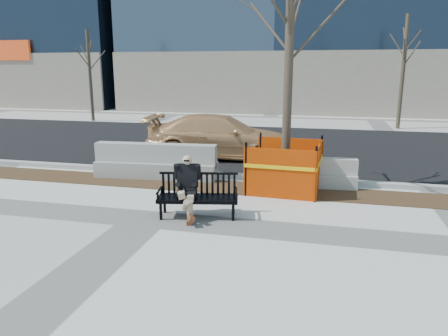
{
  "coord_description": "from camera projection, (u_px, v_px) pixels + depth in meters",
  "views": [
    {
      "loc": [
        3.36,
        -7.38,
        2.94
      ],
      "look_at": [
        1.36,
        0.98,
        0.9
      ],
      "focal_mm": 33.78,
      "sensor_mm": 36.0,
      "label": 1
    }
  ],
  "objects": [
    {
      "name": "tree_fence",
      "position": [
        284.0,
        189.0,
        10.48
      ],
      "size": [
        2.7,
        2.7,
        6.38
      ],
      "primitive_type": null,
      "rotation": [
        0.0,
        0.0,
        -0.06
      ],
      "color": "#E83B00",
      "rests_on": "ground"
    },
    {
      "name": "curb",
      "position": [
        198.0,
        174.0,
        11.77
      ],
      "size": [
        60.0,
        0.25,
        0.12
      ],
      "primitive_type": "cube",
      "color": "#9E9B93",
      "rests_on": "ground"
    },
    {
      "name": "jersey_barrier_right",
      "position": [
        302.0,
        186.0,
        10.77
      ],
      "size": [
        2.67,
        0.72,
        0.76
      ],
      "primitive_type": null,
      "rotation": [
        0.0,
        0.0,
        0.07
      ],
      "color": "#A6A39B",
      "rests_on": "ground"
    },
    {
      "name": "sedan",
      "position": [
        221.0,
        157.0,
        14.23
      ],
      "size": [
        5.13,
        2.52,
        1.43
      ],
      "primitive_type": "imported",
      "rotation": [
        0.0,
        0.0,
        1.68
      ],
      "color": "tan",
      "rests_on": "ground"
    },
    {
      "name": "far_tree_right",
      "position": [
        397.0,
        128.0,
        21.08
      ],
      "size": [
        2.46,
        2.46,
        5.88
      ],
      "primitive_type": null,
      "rotation": [
        0.0,
        0.0,
        0.14
      ],
      "color": "#4A3F30",
      "rests_on": "ground"
    },
    {
      "name": "bench",
      "position": [
        198.0,
        216.0,
        8.57
      ],
      "size": [
        1.73,
        0.9,
        0.88
      ],
      "primitive_type": null,
      "rotation": [
        0.0,
        0.0,
        0.2
      ],
      "color": "black",
      "rests_on": "ground"
    },
    {
      "name": "seated_man",
      "position": [
        188.0,
        215.0,
        8.63
      ],
      "size": [
        0.69,
        0.97,
        1.24
      ],
      "primitive_type": null,
      "rotation": [
        0.0,
        0.0,
        0.2
      ],
      "color": "black",
      "rests_on": "ground"
    },
    {
      "name": "mulch_strip",
      "position": [
        188.0,
        185.0,
        10.89
      ],
      "size": [
        40.0,
        1.2,
        0.02
      ],
      "primitive_type": "cube",
      "color": "#47301C",
      "rests_on": "ground"
    },
    {
      "name": "asphalt_street",
      "position": [
        237.0,
        144.0,
        16.75
      ],
      "size": [
        60.0,
        10.4,
        0.01
      ],
      "primitive_type": "cube",
      "color": "black",
      "rests_on": "ground"
    },
    {
      "name": "far_tree_left",
      "position": [
        93.0,
        121.0,
        24.18
      ],
      "size": [
        2.24,
        2.24,
        5.44
      ],
      "primitive_type": null,
      "rotation": [
        0.0,
        0.0,
        0.12
      ],
      "color": "#493E2F",
      "rests_on": "ground"
    },
    {
      "name": "ground",
      "position": [
        147.0,
        219.0,
        8.43
      ],
      "size": [
        120.0,
        120.0,
        0.0
      ],
      "primitive_type": "plane",
      "color": "beige",
      "rests_on": "ground"
    },
    {
      "name": "jersey_barrier_left",
      "position": [
        156.0,
        178.0,
        11.61
      ],
      "size": [
        3.39,
        0.92,
        0.96
      ],
      "primitive_type": null,
      "rotation": [
        0.0,
        0.0,
        0.07
      ],
      "color": "gray",
      "rests_on": "ground"
    }
  ]
}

